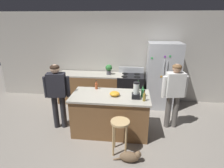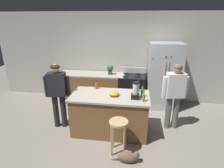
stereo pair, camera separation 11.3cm
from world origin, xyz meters
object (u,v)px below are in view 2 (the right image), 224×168
bar_stool (119,128)px  kitchen_island (110,113)px  bottle_cooking_sauce (97,86)px  bottle_olive_oil (138,87)px  cat (128,157)px  mixing_bowl (114,94)px  person_by_island_left (58,90)px  stove_range (131,90)px  person_by_sink_right (175,91)px  bottle_soda (142,93)px  bottle_vinegar (144,97)px  potted_plant (110,69)px  refrigerator (164,76)px  blender_appliance (135,92)px

bar_stool → kitchen_island: bearing=111.5°
bottle_cooking_sauce → bottle_olive_oil: bottle_olive_oil is taller
cat → mixing_bowl: 1.30m
cat → person_by_island_left: bearing=150.6°
stove_range → bar_stool: (-0.15, -2.21, 0.07)m
person_by_sink_right → bar_stool: bearing=-137.7°
bottle_cooking_sauce → bottle_soda: bottle_soda is taller
bottle_vinegar → kitchen_island: bearing=163.3°
potted_plant → mixing_bowl: (0.34, -1.58, -0.12)m
refrigerator → bar_stool: refrigerator is taller
bottle_vinegar → bottle_soda: bearing=96.0°
stove_range → blender_appliance: (0.13, -1.62, 0.60)m
person_by_sink_right → mixing_bowl: 1.39m
potted_plant → person_by_sink_right: bearing=-35.4°
bottle_soda → blender_appliance: bearing=-145.7°
refrigerator → bottle_vinegar: size_ratio=7.99×
kitchen_island → stove_range: stove_range is taller
stove_range → mixing_bowl: 1.66m
bottle_vinegar → stove_range: bearing=99.8°
blender_appliance → kitchen_island: bearing=169.9°
stove_range → person_by_sink_right: bearing=-49.0°
bottle_cooking_sauce → bottle_vinegar: (1.09, -0.54, 0.01)m
cat → potted_plant: 2.76m
bottle_vinegar → bar_stool: bearing=-133.4°
cat → mixing_bowl: mixing_bowl is taller
bar_stool → potted_plant: potted_plant is taller
bottle_soda → bottle_olive_oil: 0.33m
person_by_sink_right → mixing_bowl: size_ratio=7.24×
bottle_cooking_sauce → blender_appliance: bearing=-24.6°
refrigerator → blender_appliance: 1.78m
cat → bottle_cooking_sauce: size_ratio=2.40×
kitchen_island → cat: kitchen_island is taller
bottle_soda → bar_stool: bearing=-121.7°
refrigerator → mixing_bowl: size_ratio=8.71×
stove_range → bottle_olive_oil: bottle_olive_oil is taller
person_by_island_left → bottle_soda: bearing=-1.2°
cat → bottle_soda: bottle_soda is taller
bar_stool → bottle_cooking_sauce: (-0.65, 1.01, 0.45)m
cat → bottle_olive_oil: bottle_olive_oil is taller
bottle_olive_oil → mixing_bowl: 0.62m
refrigerator → cat: (-0.84, -2.42, -0.84)m
potted_plant → kitchen_island: bearing=-81.1°
bottle_vinegar → bottle_olive_oil: bottle_olive_oil is taller
bar_stool → bottle_cooking_sauce: size_ratio=3.24×
cat → blender_appliance: blender_appliance is taller
bottle_soda → person_by_island_left: bearing=178.8°
stove_range → bar_stool: stove_range is taller
potted_plant → blender_appliance: 1.83m
bottle_olive_oil → person_by_island_left: bearing=-171.3°
stove_range → cat: 2.47m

